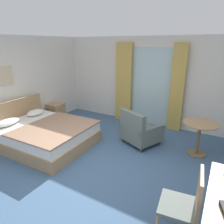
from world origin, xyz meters
TOP-DOWN VIEW (x-y plane):
  - ground at (0.00, 0.00)m, footprint 6.16×6.44m
  - wall_back at (0.00, 2.96)m, footprint 5.76×0.12m
  - balcony_glass_door at (0.07, 2.88)m, footprint 1.17×0.02m
  - curtain_panel_left at (-0.74, 2.78)m, footprint 0.51×0.10m
  - curtain_panel_right at (0.87, 2.78)m, footprint 0.36×0.10m
  - bed at (-1.60, 0.28)m, footprint 2.22×1.81m
  - nightstand at (-2.51, 1.60)m, footprint 0.42×0.44m
  - desk_chair at (1.89, -0.60)m, footprint 0.51×0.53m
  - armchair_by_window at (0.39, 1.47)m, footprint 1.01×1.00m
  - round_cafe_table at (1.69, 1.67)m, footprint 0.73×0.73m
  - framed_picture at (-2.74, 0.28)m, footprint 0.03×0.35m

SIDE VIEW (x-z plane):
  - ground at x=0.00m, z-range -0.10..0.00m
  - bed at x=-1.60m, z-range -0.20..0.75m
  - nightstand at x=-2.51m, z-range 0.00..0.55m
  - armchair_by_window at x=0.39m, z-range -0.10..0.76m
  - desk_chair at x=1.89m, z-range 0.05..1.00m
  - round_cafe_table at x=1.69m, z-range 0.18..0.93m
  - balcony_glass_door at x=0.07m, z-range 0.00..2.24m
  - curtain_panel_left at x=-0.74m, z-range 0.00..2.36m
  - curtain_panel_right at x=0.87m, z-range 0.00..2.36m
  - wall_back at x=0.00m, z-range 0.00..2.54m
  - framed_picture at x=-2.74m, z-range 1.35..1.80m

